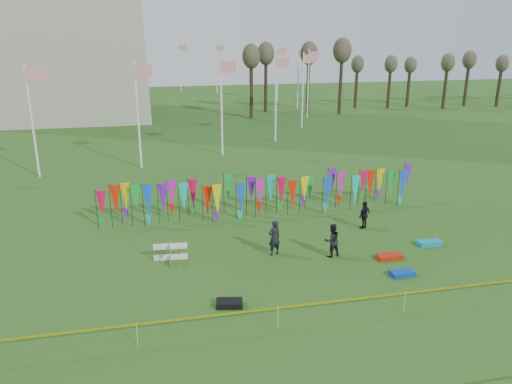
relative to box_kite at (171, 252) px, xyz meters
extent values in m
plane|color=#245116|center=(5.43, -3.97, -0.43)|extent=(160.00, 160.00, 0.00)
cylinder|color=white|center=(19.43, 44.03, 3.57)|extent=(0.16, 0.16, 8.00)
plane|color=red|center=(20.03, 44.03, 6.87)|extent=(1.40, 0.00, 1.40)
cylinder|color=white|center=(18.48, 51.27, 3.57)|extent=(0.16, 0.16, 8.00)
plane|color=red|center=(19.08, 51.27, 6.87)|extent=(1.40, 0.00, 1.40)
cylinder|color=white|center=(15.68, 58.03, 3.57)|extent=(0.16, 0.16, 8.00)
plane|color=red|center=(16.28, 58.03, 6.87)|extent=(1.40, 0.00, 1.40)
cylinder|color=white|center=(11.23, 63.83, 3.57)|extent=(0.16, 0.16, 8.00)
plane|color=red|center=(11.83, 63.83, 6.87)|extent=(1.40, 0.00, 1.40)
cylinder|color=white|center=(5.43, 68.28, 3.57)|extent=(0.16, 0.16, 8.00)
plane|color=red|center=(6.03, 68.28, 6.87)|extent=(1.40, 0.00, 1.40)
cylinder|color=white|center=(-1.32, 71.07, 3.57)|extent=(0.16, 0.16, 8.00)
plane|color=red|center=(-0.72, 71.07, 6.87)|extent=(1.40, 0.00, 1.40)
cylinder|color=white|center=(-8.57, 72.03, 3.57)|extent=(0.16, 0.16, 8.00)
plane|color=red|center=(-7.97, 72.03, 6.87)|extent=(1.40, 0.00, 1.40)
cylinder|color=white|center=(-15.82, 71.07, 3.57)|extent=(0.16, 0.16, 8.00)
plane|color=red|center=(-15.22, 71.07, 6.87)|extent=(1.40, 0.00, 1.40)
cylinder|color=white|center=(-22.57, 68.28, 3.57)|extent=(0.16, 0.16, 8.00)
plane|color=red|center=(-21.97, 68.28, 6.87)|extent=(1.40, 0.00, 1.40)
cylinder|color=white|center=(-8.57, 16.03, 3.57)|extent=(0.16, 0.16, 8.00)
plane|color=red|center=(-7.97, 16.03, 6.87)|extent=(1.40, 0.00, 1.40)
cylinder|color=white|center=(-1.32, 16.98, 3.57)|extent=(0.16, 0.16, 8.00)
plane|color=red|center=(-0.72, 16.98, 6.87)|extent=(1.40, 0.00, 1.40)
cylinder|color=white|center=(5.43, 19.78, 3.57)|extent=(0.16, 0.16, 8.00)
plane|color=red|center=(6.03, 19.78, 6.87)|extent=(1.40, 0.00, 1.40)
cylinder|color=white|center=(11.23, 24.23, 3.57)|extent=(0.16, 0.16, 8.00)
plane|color=red|center=(11.83, 24.23, 6.87)|extent=(1.40, 0.00, 1.40)
cylinder|color=white|center=(15.68, 30.03, 3.57)|extent=(0.16, 0.16, 8.00)
plane|color=red|center=(16.28, 30.03, 6.87)|extent=(1.40, 0.00, 1.40)
cylinder|color=white|center=(18.48, 36.78, 3.57)|extent=(0.16, 0.16, 8.00)
plane|color=red|center=(19.08, 36.78, 6.87)|extent=(1.40, 0.00, 1.40)
cylinder|color=black|center=(-3.57, 5.06, 0.69)|extent=(0.03, 0.03, 2.24)
cone|color=#D80C43|center=(-3.29, 5.06, 0.93)|extent=(0.64, 0.64, 1.60)
cylinder|color=black|center=(-2.95, 5.06, 0.69)|extent=(0.03, 0.03, 2.24)
cone|color=red|center=(-2.67, 5.06, 0.93)|extent=(0.64, 0.64, 1.60)
cylinder|color=black|center=(-2.33, 5.06, 0.69)|extent=(0.03, 0.03, 2.24)
cone|color=yellow|center=(-2.05, 5.06, 0.93)|extent=(0.64, 0.64, 1.60)
cylinder|color=black|center=(-1.71, 5.06, 0.69)|extent=(0.03, 0.03, 2.24)
cone|color=green|center=(-1.43, 5.06, 0.93)|extent=(0.64, 0.64, 1.60)
cylinder|color=black|center=(-1.09, 5.06, 0.69)|extent=(0.03, 0.03, 2.24)
cone|color=blue|center=(-0.81, 5.06, 0.93)|extent=(0.64, 0.64, 1.60)
cylinder|color=black|center=(-0.47, 5.06, 0.69)|extent=(0.03, 0.03, 2.24)
cone|color=#6B14B6|center=(-0.19, 5.06, 0.93)|extent=(0.64, 0.64, 1.60)
cylinder|color=black|center=(0.15, 5.06, 0.69)|extent=(0.03, 0.03, 2.24)
cone|color=#D818A9|center=(0.43, 5.06, 0.93)|extent=(0.64, 0.64, 1.60)
cylinder|color=black|center=(0.77, 5.06, 0.69)|extent=(0.03, 0.03, 2.24)
cone|color=#0CBAB1|center=(1.05, 5.06, 0.93)|extent=(0.64, 0.64, 1.60)
cylinder|color=black|center=(1.39, 5.06, 0.69)|extent=(0.03, 0.03, 2.24)
cone|color=#D80C43|center=(1.67, 5.06, 0.93)|extent=(0.64, 0.64, 1.60)
cylinder|color=black|center=(2.02, 5.06, 0.69)|extent=(0.03, 0.03, 2.24)
cone|color=red|center=(2.30, 5.06, 0.93)|extent=(0.64, 0.64, 1.60)
cylinder|color=black|center=(2.64, 5.06, 0.69)|extent=(0.03, 0.03, 2.24)
cone|color=yellow|center=(2.92, 5.06, 0.93)|extent=(0.64, 0.64, 1.60)
cylinder|color=black|center=(3.26, 5.06, 0.69)|extent=(0.03, 0.03, 2.24)
cone|color=green|center=(3.54, 5.06, 0.93)|extent=(0.64, 0.64, 1.60)
cylinder|color=black|center=(3.88, 5.06, 0.69)|extent=(0.03, 0.03, 2.24)
cone|color=blue|center=(4.16, 5.06, 0.93)|extent=(0.64, 0.64, 1.60)
cylinder|color=black|center=(4.50, 5.06, 0.69)|extent=(0.03, 0.03, 2.24)
cone|color=#6B14B6|center=(4.78, 5.06, 0.93)|extent=(0.64, 0.64, 1.60)
cylinder|color=black|center=(5.12, 5.06, 0.69)|extent=(0.03, 0.03, 2.24)
cone|color=#D818A9|center=(5.40, 5.06, 0.93)|extent=(0.64, 0.64, 1.60)
cylinder|color=black|center=(5.74, 5.06, 0.69)|extent=(0.03, 0.03, 2.24)
cone|color=#0CBAB1|center=(6.02, 5.06, 0.93)|extent=(0.64, 0.64, 1.60)
cylinder|color=black|center=(6.36, 5.06, 0.69)|extent=(0.03, 0.03, 2.24)
cone|color=#D80C43|center=(6.64, 5.06, 0.93)|extent=(0.64, 0.64, 1.60)
cylinder|color=black|center=(6.98, 5.06, 0.69)|extent=(0.03, 0.03, 2.24)
cone|color=red|center=(7.26, 5.06, 0.93)|extent=(0.64, 0.64, 1.60)
cylinder|color=black|center=(7.60, 5.06, 0.69)|extent=(0.03, 0.03, 2.24)
cone|color=yellow|center=(7.88, 5.06, 0.93)|extent=(0.64, 0.64, 1.60)
cylinder|color=black|center=(8.22, 5.06, 0.69)|extent=(0.03, 0.03, 2.24)
cone|color=green|center=(8.50, 5.06, 0.93)|extent=(0.64, 0.64, 1.60)
cylinder|color=black|center=(8.84, 5.06, 0.69)|extent=(0.03, 0.03, 2.24)
cone|color=blue|center=(9.12, 5.06, 0.93)|extent=(0.64, 0.64, 1.60)
cylinder|color=black|center=(9.46, 5.06, 0.69)|extent=(0.03, 0.03, 2.24)
cone|color=#6B14B6|center=(9.74, 5.06, 0.93)|extent=(0.64, 0.64, 1.60)
cylinder|color=black|center=(10.08, 5.06, 0.69)|extent=(0.03, 0.03, 2.24)
cone|color=#D818A9|center=(10.36, 5.06, 0.93)|extent=(0.64, 0.64, 1.60)
cylinder|color=black|center=(10.71, 5.06, 0.69)|extent=(0.03, 0.03, 2.24)
cone|color=#0CBAB1|center=(10.99, 5.06, 0.93)|extent=(0.64, 0.64, 1.60)
cylinder|color=black|center=(11.33, 5.06, 0.69)|extent=(0.03, 0.03, 2.24)
cone|color=#D80C43|center=(11.61, 5.06, 0.93)|extent=(0.64, 0.64, 1.60)
cylinder|color=black|center=(11.95, 5.06, 0.69)|extent=(0.03, 0.03, 2.24)
cone|color=red|center=(12.23, 5.06, 0.93)|extent=(0.64, 0.64, 1.60)
cylinder|color=black|center=(12.57, 5.06, 0.69)|extent=(0.03, 0.03, 2.24)
cone|color=yellow|center=(12.85, 5.06, 0.93)|extent=(0.64, 0.64, 1.60)
cylinder|color=black|center=(13.19, 5.06, 0.69)|extent=(0.03, 0.03, 2.24)
cone|color=green|center=(13.47, 5.06, 0.93)|extent=(0.64, 0.64, 1.60)
cylinder|color=black|center=(13.81, 5.06, 0.69)|extent=(0.03, 0.03, 2.24)
cone|color=blue|center=(14.09, 5.06, 0.93)|extent=(0.64, 0.64, 1.60)
cylinder|color=black|center=(14.43, 5.06, 0.69)|extent=(0.03, 0.03, 2.24)
cone|color=#6B14B6|center=(14.71, 5.06, 0.93)|extent=(0.64, 0.64, 1.60)
cube|color=#FEFF05|center=(5.43, -6.40, 0.39)|extent=(26.00, 0.01, 0.08)
cylinder|color=yellow|center=(-1.57, -6.40, 0.02)|extent=(0.02, 0.02, 0.90)
cylinder|color=yellow|center=(3.43, -6.40, 0.02)|extent=(0.02, 0.02, 0.90)
cylinder|color=yellow|center=(8.43, -6.40, 0.02)|extent=(0.02, 0.02, 0.90)
cylinder|color=#3A2C1D|center=(11.43, 40.03, 2.77)|extent=(0.44, 0.44, 6.40)
ellipsoid|color=#4D4433|center=(11.43, 40.03, 6.13)|extent=(1.92, 1.92, 2.56)
cylinder|color=#3A2C1D|center=(15.43, 40.03, 2.77)|extent=(0.44, 0.44, 6.40)
ellipsoid|color=#4D4433|center=(15.43, 40.03, 6.13)|extent=(1.92, 1.92, 2.56)
cylinder|color=#3A2C1D|center=(19.43, 40.03, 2.77)|extent=(0.44, 0.44, 6.40)
ellipsoid|color=#4D4433|center=(19.43, 40.03, 6.13)|extent=(1.92, 1.92, 2.56)
cylinder|color=#3A2C1D|center=(23.43, 40.03, 2.77)|extent=(0.44, 0.44, 6.40)
ellipsoid|color=#4D4433|center=(23.43, 40.03, 6.13)|extent=(1.92, 1.92, 2.56)
cylinder|color=#3A2C1D|center=(27.43, 40.03, 2.77)|extent=(0.44, 0.44, 6.40)
ellipsoid|color=#4D4433|center=(27.43, 40.03, 6.13)|extent=(1.92, 1.92, 2.56)
cylinder|color=#3A2C1D|center=(31.43, 40.03, 2.77)|extent=(0.44, 0.44, 6.40)
ellipsoid|color=#4D4433|center=(31.43, 40.03, 6.13)|extent=(1.92, 1.92, 2.56)
cylinder|color=#3A2C1D|center=(35.43, 40.03, 2.77)|extent=(0.44, 0.44, 6.40)
ellipsoid|color=#4D4433|center=(35.43, 40.03, 6.13)|extent=(1.92, 1.92, 2.56)
cylinder|color=#3A2C1D|center=(39.43, 40.03, 2.77)|extent=(0.44, 0.44, 6.40)
ellipsoid|color=#4D4433|center=(39.43, 40.03, 6.13)|extent=(1.92, 1.92, 2.56)
cylinder|color=#3A2C1D|center=(43.43, 40.03, 2.77)|extent=(0.44, 0.44, 6.40)
ellipsoid|color=#4D4433|center=(43.43, 40.03, 6.13)|extent=(1.92, 1.92, 2.56)
cylinder|color=#3A2C1D|center=(47.43, 40.03, 2.77)|extent=(0.44, 0.44, 6.40)
ellipsoid|color=#4D4433|center=(47.43, 40.03, 6.13)|extent=(1.92, 1.92, 2.56)
cylinder|color=red|center=(-0.38, -0.38, 0.00)|extent=(0.02, 0.02, 0.87)
cylinder|color=red|center=(0.38, -0.38, 0.00)|extent=(0.02, 0.02, 0.87)
cylinder|color=red|center=(-0.38, 0.38, 0.00)|extent=(0.02, 0.02, 0.87)
cylinder|color=red|center=(0.38, 0.38, 0.00)|extent=(0.02, 0.02, 0.87)
imported|color=black|center=(4.82, -0.41, 0.43)|extent=(0.75, 0.65, 1.73)
imported|color=black|center=(7.40, -1.16, 0.37)|extent=(0.86, 0.62, 1.62)
imported|color=black|center=(10.34, 1.77, 0.33)|extent=(1.03, 0.91, 1.53)
cube|color=#0A41AF|center=(9.72, -3.67, -0.33)|extent=(1.06, 0.61, 0.21)
cube|color=#B7230C|center=(9.95, -2.02, -0.33)|extent=(1.20, 0.57, 0.22)
cube|color=black|center=(1.98, -4.56, -0.32)|extent=(1.10, 0.76, 0.23)
cube|color=#0D90BE|center=(12.60, -1.01, -0.32)|extent=(1.21, 0.61, 0.23)
camera|label=1|loc=(-0.64, -21.32, 9.70)|focal=35.00mm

